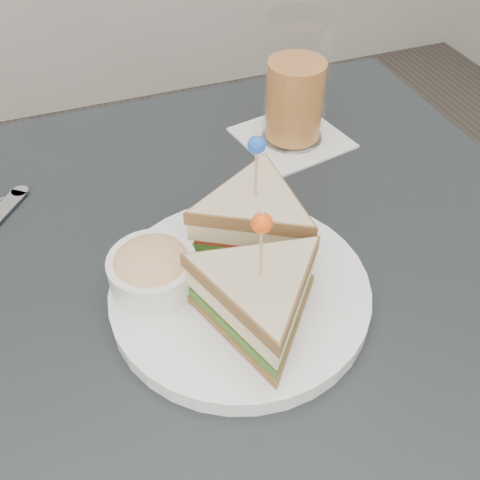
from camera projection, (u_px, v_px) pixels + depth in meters
name	position (u px, v px, depth m)	size (l,w,h in m)	color
table	(235.00, 327.00, 0.61)	(0.80, 0.80, 0.75)	black
plate_meal	(243.00, 265.00, 0.52)	(0.33, 0.33, 0.15)	white
drink_set	(295.00, 90.00, 0.69)	(0.16, 0.16, 0.17)	white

